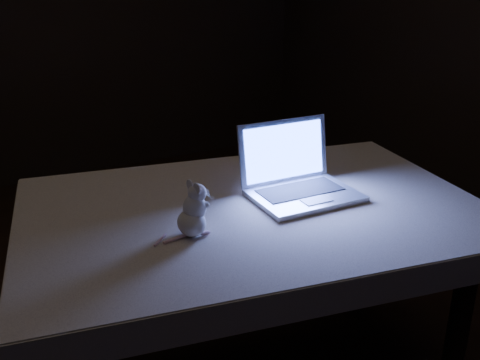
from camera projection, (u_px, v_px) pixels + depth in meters
back_wall at (11, 3)px, 3.63m from camera, size 4.50×0.04×2.60m
table at (253, 303)px, 1.93m from camera, size 1.58×1.18×0.76m
tablecloth at (232, 228)px, 1.74m from camera, size 1.56×1.07×0.10m
laptop at (306, 165)px, 1.80m from camera, size 0.38×0.33×0.24m
plush_mouse at (191, 210)px, 1.56m from camera, size 0.14×0.14×0.17m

